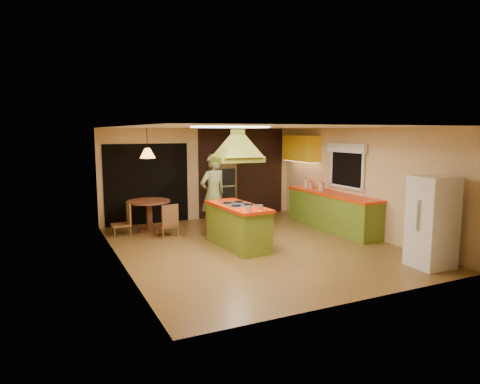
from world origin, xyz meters
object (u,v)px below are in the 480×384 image
kitchen_island (238,226)px  refrigerator (432,222)px  man (213,195)px  dining_table (149,210)px  canister_large (306,183)px  wall_oven (223,187)px

kitchen_island → refrigerator: size_ratio=1.12×
man → refrigerator: 4.72m
dining_table → refrigerator: bearing=-51.5°
refrigerator → canister_large: (0.17, 4.20, 0.22)m
man → refrigerator: man is taller
kitchen_island → wall_oven: wall_oven is taller
kitchen_island → dining_table: bearing=118.2°
wall_oven → canister_large: bearing=-35.6°
kitchen_island → man: man is taller
wall_oven → canister_large: size_ratio=7.72×
kitchen_island → refrigerator: 3.73m
man → dining_table: size_ratio=1.87×
man → canister_large: man is taller
refrigerator → dining_table: size_ratio=1.61×
refrigerator → dining_table: (-3.90, 4.89, -0.28)m
refrigerator → wall_oven: 5.76m
dining_table → man: bearing=-37.0°
wall_oven → dining_table: (-2.20, -0.61, -0.36)m
kitchen_island → canister_large: bearing=26.3°
refrigerator → canister_large: refrigerator is taller
kitchen_island → dining_table: 2.59m
man → wall_oven: bearing=-134.7°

